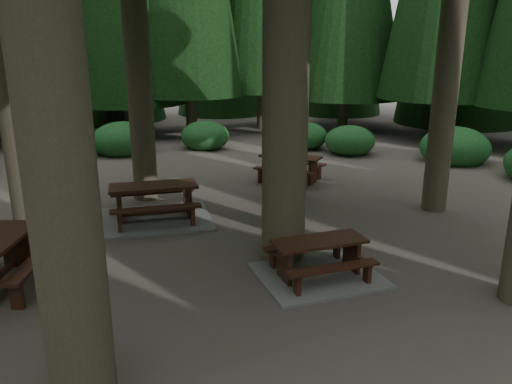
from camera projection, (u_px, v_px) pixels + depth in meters
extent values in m
plane|color=#574D47|center=(246.00, 266.00, 9.49)|extent=(80.00, 80.00, 0.00)
cube|color=gray|center=(318.00, 275.00, 9.04)|extent=(2.23, 1.89, 0.05)
cube|color=black|center=(320.00, 241.00, 8.85)|extent=(1.70, 0.75, 0.06)
cube|color=black|center=(306.00, 244.00, 9.43)|extent=(1.68, 0.33, 0.05)
cube|color=black|center=(334.00, 268.00, 8.43)|extent=(1.68, 0.33, 0.05)
cube|color=black|center=(285.00, 265.00, 8.74)|extent=(0.10, 0.51, 0.67)
cube|color=black|center=(285.00, 262.00, 8.73)|extent=(0.16, 1.35, 0.06)
cube|color=black|center=(351.00, 255.00, 9.17)|extent=(0.10, 0.51, 0.67)
cube|color=black|center=(352.00, 252.00, 9.15)|extent=(0.16, 1.35, 0.06)
cube|color=black|center=(318.00, 268.00, 9.00)|extent=(1.39, 0.16, 0.07)
cube|color=black|center=(36.00, 260.00, 8.58)|extent=(0.81, 1.99, 0.06)
cube|color=black|center=(19.00, 247.00, 9.37)|extent=(0.61, 0.25, 0.79)
cube|color=black|center=(19.00, 244.00, 9.35)|extent=(1.56, 0.52, 0.07)
cube|color=black|center=(0.00, 275.00, 8.66)|extent=(0.54, 1.62, 0.09)
cube|color=gray|center=(155.00, 219.00, 11.96)|extent=(2.65, 2.21, 0.05)
cube|color=black|center=(153.00, 186.00, 11.72)|extent=(2.05, 0.84, 0.07)
cube|color=black|center=(153.00, 192.00, 12.45)|extent=(2.04, 0.33, 0.06)
cube|color=black|center=(156.00, 209.00, 11.19)|extent=(2.04, 0.33, 0.06)
cube|color=black|center=(119.00, 207.00, 11.65)|extent=(0.11, 0.62, 0.81)
cube|color=black|center=(119.00, 204.00, 11.63)|extent=(0.13, 1.64, 0.07)
cube|color=black|center=(189.00, 201.00, 12.04)|extent=(0.11, 0.62, 0.81)
cube|color=black|center=(189.00, 199.00, 12.03)|extent=(0.13, 1.64, 0.07)
cube|color=black|center=(155.00, 212.00, 11.91)|extent=(1.69, 0.13, 0.09)
cube|color=black|center=(291.00, 157.00, 15.18)|extent=(1.83, 1.75, 0.06)
cube|color=black|center=(298.00, 162.00, 15.79)|extent=(1.53, 1.41, 0.05)
cube|color=black|center=(282.00, 171.00, 14.74)|extent=(1.53, 1.41, 0.05)
cube|color=black|center=(269.00, 167.00, 15.60)|extent=(0.43, 0.47, 0.73)
cube|color=black|center=(269.00, 165.00, 15.58)|extent=(1.05, 1.15, 0.06)
cube|color=black|center=(313.00, 172.00, 14.98)|extent=(0.43, 0.47, 0.73)
cube|color=black|center=(313.00, 170.00, 14.97)|extent=(1.05, 1.15, 0.06)
cube|color=black|center=(290.00, 175.00, 15.34)|extent=(1.18, 1.08, 0.08)
ellipsoid|color=#1C5223|center=(454.00, 150.00, 17.82)|extent=(2.42, 2.42, 1.49)
ellipsoid|color=#1C5223|center=(350.00, 143.00, 19.08)|extent=(1.90, 1.90, 1.17)
ellipsoid|color=#1C5223|center=(304.00, 138.00, 20.10)|extent=(1.84, 1.84, 1.13)
ellipsoid|color=#1C5223|center=(205.00, 138.00, 20.08)|extent=(1.95, 1.95, 1.20)
ellipsoid|color=#1C5223|center=(123.00, 143.00, 19.18)|extent=(2.31, 2.31, 1.42)
ellipsoid|color=#1C5223|center=(62.00, 149.00, 18.02)|extent=(1.93, 1.93, 1.19)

